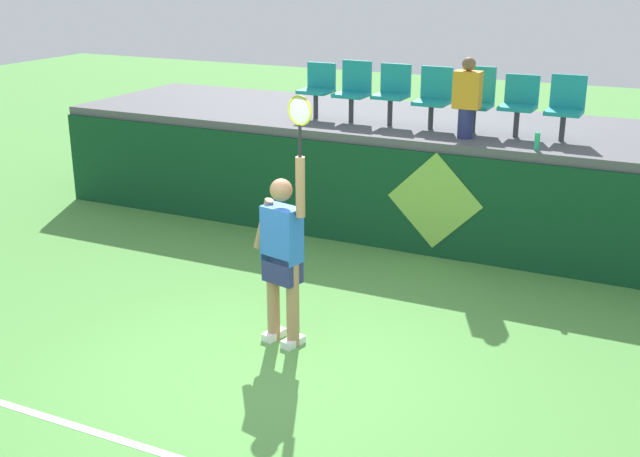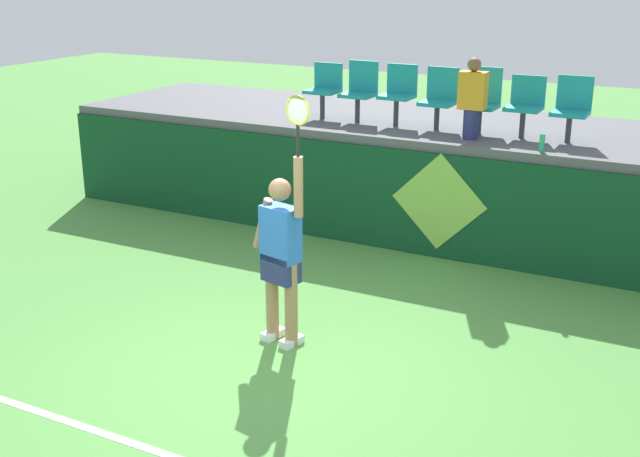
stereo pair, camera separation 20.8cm
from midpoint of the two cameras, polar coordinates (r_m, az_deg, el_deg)
ground_plane at (r=7.69m, az=-3.24°, el=-10.26°), size 40.00×40.00×0.00m
court_back_wall at (r=10.61m, az=7.17°, el=1.94°), size 11.29×0.20×1.38m
spectator_platform at (r=11.67m, az=9.67°, el=7.14°), size 11.29×2.79×0.12m
court_baseline_stripe at (r=6.66m, az=-9.88°, el=-15.50°), size 10.16×0.08×0.01m
tennis_player at (r=7.89m, az=-2.01°, el=-1.69°), size 0.74×0.34×2.54m
tennis_ball at (r=8.35m, az=-1.27°, el=-7.48°), size 0.07×0.07×0.07m
water_bottle at (r=10.10m, az=16.02°, el=5.86°), size 0.06×0.06×0.21m
stadium_chair_0 at (r=11.77m, az=0.84°, el=9.99°), size 0.44×0.42×0.78m
stadium_chair_1 at (r=11.54m, az=3.38°, el=9.85°), size 0.44×0.42×0.84m
stadium_chair_2 at (r=11.31m, az=6.12°, el=9.64°), size 0.44×0.42×0.82m
stadium_chair_3 at (r=11.12m, az=9.01°, el=9.24°), size 0.44×0.42×0.82m
stadium_chair_4 at (r=10.95m, az=11.95°, el=9.00°), size 0.44×0.42×0.85m
stadium_chair_5 at (r=10.81m, az=14.87°, el=8.58°), size 0.44×0.42×0.78m
stadium_chair_6 at (r=10.70m, az=17.94°, el=8.22°), size 0.44×0.42×0.81m
spectator_0 at (r=10.52m, az=11.30°, el=9.06°), size 0.34×0.20×1.03m
wall_signage_mount at (r=10.62m, az=8.77°, el=-2.03°), size 1.27×0.01×1.39m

